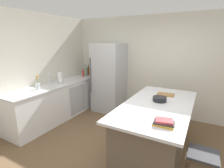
# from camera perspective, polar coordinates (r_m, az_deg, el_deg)

# --- Properties ---
(ground_plane) EXTENTS (7.20, 7.20, 0.00)m
(ground_plane) POSITION_cam_1_polar(r_m,az_deg,el_deg) (3.22, 1.78, -23.28)
(ground_plane) COLOR brown
(wall_rear) EXTENTS (6.00, 0.10, 2.60)m
(wall_rear) POSITION_cam_1_polar(r_m,az_deg,el_deg) (4.72, 14.57, 5.72)
(wall_rear) COLOR silver
(wall_rear) RESTS_ON ground_plane
(wall_left) EXTENTS (0.10, 6.00, 2.60)m
(wall_left) POSITION_cam_1_polar(r_m,az_deg,el_deg) (4.32, -28.45, 3.71)
(wall_left) COLOR silver
(wall_left) RESTS_ON ground_plane
(counter_run_left) EXTENTS (0.68, 2.75, 0.91)m
(counter_run_left) POSITION_cam_1_polar(r_m,az_deg,el_deg) (4.67, -17.04, -5.21)
(counter_run_left) COLOR white
(counter_run_left) RESTS_ON ground_plane
(kitchen_island) EXTENTS (1.06, 2.11, 0.93)m
(kitchen_island) POSITION_cam_1_polar(r_m,az_deg,el_deg) (3.19, 14.46, -14.08)
(kitchen_island) COLOR brown
(kitchen_island) RESTS_ON ground_plane
(refrigerator) EXTENTS (0.79, 0.79, 1.89)m
(refrigerator) POSITION_cam_1_polar(r_m,az_deg,el_deg) (4.84, -0.94, 2.12)
(refrigerator) COLOR #B7BABF
(refrigerator) RESTS_ON ground_plane
(bar_stool) EXTENTS (0.36, 0.36, 0.65)m
(bar_stool) POSITION_cam_1_polar(r_m,az_deg,el_deg) (2.54, 27.68, -21.86)
(bar_stool) COLOR #473828
(bar_stool) RESTS_ON ground_plane
(sink_faucet) EXTENTS (0.15, 0.05, 0.30)m
(sink_faucet) POSITION_cam_1_polar(r_m,az_deg,el_deg) (4.40, -20.07, 1.67)
(sink_faucet) COLOR silver
(sink_faucet) RESTS_ON counter_run_left
(flower_vase) EXTENTS (0.08, 0.08, 0.31)m
(flower_vase) POSITION_cam_1_polar(r_m,az_deg,el_deg) (4.13, -23.40, -0.32)
(flower_vase) COLOR silver
(flower_vase) RESTS_ON counter_run_left
(paper_towel_roll) EXTENTS (0.14, 0.14, 0.31)m
(paper_towel_roll) POSITION_cam_1_polar(r_m,az_deg,el_deg) (4.54, -16.83, 1.98)
(paper_towel_roll) COLOR gray
(paper_towel_roll) RESTS_ON counter_run_left
(whiskey_bottle) EXTENTS (0.08, 0.08, 0.31)m
(whiskey_bottle) POSITION_cam_1_polar(r_m,az_deg,el_deg) (5.41, -7.76, 4.26)
(whiskey_bottle) COLOR brown
(whiskey_bottle) RESTS_ON counter_run_left
(soda_bottle) EXTENTS (0.07, 0.07, 0.29)m
(soda_bottle) POSITION_cam_1_polar(r_m,az_deg,el_deg) (5.36, -8.60, 4.08)
(soda_bottle) COLOR silver
(soda_bottle) RESTS_ON counter_run_left
(gin_bottle) EXTENTS (0.06, 0.06, 0.35)m
(gin_bottle) POSITION_cam_1_polar(r_m,az_deg,el_deg) (5.26, -8.77, 4.06)
(gin_bottle) COLOR #8CB79E
(gin_bottle) RESTS_ON counter_run_left
(hot_sauce_bottle) EXTENTS (0.05, 0.05, 0.25)m
(hot_sauce_bottle) POSITION_cam_1_polar(r_m,az_deg,el_deg) (5.21, -9.51, 3.50)
(hot_sauce_bottle) COLOR red
(hot_sauce_bottle) RESTS_ON counter_run_left
(cookbook_stack) EXTENTS (0.27, 0.20, 0.07)m
(cookbook_stack) POSITION_cam_1_polar(r_m,az_deg,el_deg) (2.30, 16.88, -12.12)
(cookbook_stack) COLOR gold
(cookbook_stack) RESTS_ON kitchen_island
(mixing_bowl) EXTENTS (0.24, 0.24, 0.08)m
(mixing_bowl) POSITION_cam_1_polar(r_m,az_deg,el_deg) (3.12, 15.49, -4.83)
(mixing_bowl) COLOR black
(mixing_bowl) RESTS_ON kitchen_island
(cutting_board) EXTENTS (0.33, 0.24, 0.02)m
(cutting_board) POSITION_cam_1_polar(r_m,az_deg,el_deg) (3.52, 17.34, -3.33)
(cutting_board) COLOR #9E7042
(cutting_board) RESTS_ON kitchen_island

